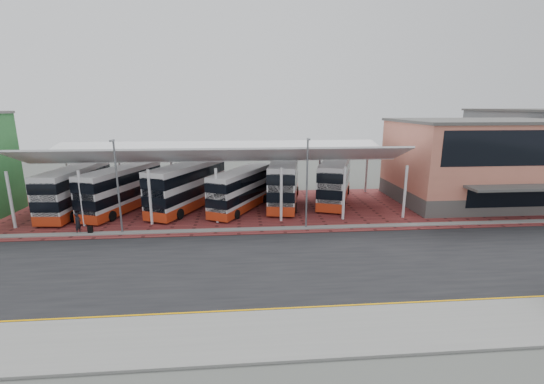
# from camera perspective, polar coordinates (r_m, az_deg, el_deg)

# --- Properties ---
(ground) EXTENTS (140.00, 140.00, 0.00)m
(ground) POSITION_cam_1_polar(r_m,az_deg,el_deg) (26.83, 3.45, -10.23)
(ground) COLOR #484B47
(road) EXTENTS (120.00, 14.00, 0.02)m
(road) POSITION_cam_1_polar(r_m,az_deg,el_deg) (25.93, 3.78, -11.09)
(road) COLOR black
(road) RESTS_ON ground
(forecourt) EXTENTS (72.00, 16.00, 0.06)m
(forecourt) POSITION_cam_1_polar(r_m,az_deg,el_deg) (39.23, 3.62, -2.46)
(forecourt) COLOR maroon
(forecourt) RESTS_ON ground
(sidewalk) EXTENTS (120.00, 4.00, 0.14)m
(sidewalk) POSITION_cam_1_polar(r_m,az_deg,el_deg) (19.03, 7.63, -20.88)
(sidewalk) COLOR slate
(sidewalk) RESTS_ON ground
(north_kerb) EXTENTS (120.00, 0.80, 0.14)m
(north_kerb) POSITION_cam_1_polar(r_m,az_deg,el_deg) (32.53, 1.88, -5.75)
(north_kerb) COLOR slate
(north_kerb) RESTS_ON ground
(yellow_line_near) EXTENTS (120.00, 0.12, 0.01)m
(yellow_line_near) POSITION_cam_1_polar(r_m,az_deg,el_deg) (20.69, 6.38, -17.90)
(yellow_line_near) COLOR #E99F00
(yellow_line_near) RESTS_ON road
(yellow_line_far) EXTENTS (120.00, 0.12, 0.01)m
(yellow_line_far) POSITION_cam_1_polar(r_m,az_deg,el_deg) (20.94, 6.22, -17.48)
(yellow_line_far) COLOR #E99F00
(yellow_line_far) RESTS_ON road
(canopy) EXTENTS (37.00, 11.63, 7.07)m
(canopy) POSITION_cam_1_polar(r_m,az_deg,el_deg) (38.63, -8.34, 5.92)
(canopy) COLOR silver
(canopy) RESTS_ON ground
(terminal) EXTENTS (18.40, 14.40, 9.25)m
(terminal) POSITION_cam_1_polar(r_m,az_deg,el_deg) (47.01, 29.83, 4.21)
(terminal) COLOR #4C4B48
(terminal) RESTS_ON ground
(lamp_west) EXTENTS (0.16, 0.90, 8.07)m
(lamp_west) POSITION_cam_1_polar(r_m,az_deg,el_deg) (32.90, -23.08, 1.13)
(lamp_west) COLOR slate
(lamp_west) RESTS_ON ground
(lamp_east) EXTENTS (0.16, 0.90, 8.07)m
(lamp_east) POSITION_cam_1_polar(r_m,az_deg,el_deg) (31.75, 5.51, 1.75)
(lamp_east) COLOR slate
(lamp_east) RESTS_ON ground
(bus_0) EXTENTS (3.38, 11.30, 4.59)m
(bus_0) POSITION_cam_1_polar(r_m,az_deg,el_deg) (42.26, -28.40, 0.31)
(bus_0) COLOR silver
(bus_0) RESTS_ON forecourt
(bus_1) EXTENTS (5.97, 11.16, 4.51)m
(bus_1) POSITION_cam_1_polar(r_m,az_deg,el_deg) (40.61, -22.44, 0.38)
(bus_1) COLOR silver
(bus_1) RESTS_ON forecourt
(bus_2) EXTENTS (7.28, 11.64, 4.78)m
(bus_2) POSITION_cam_1_polar(r_m,az_deg,el_deg) (39.28, -13.04, 0.85)
(bus_2) COLOR silver
(bus_2) RESTS_ON forecourt
(bus_3) EXTENTS (6.88, 10.08, 4.20)m
(bus_3) POSITION_cam_1_polar(r_m,az_deg,el_deg) (38.09, -4.80, 0.32)
(bus_3) COLOR silver
(bus_3) RESTS_ON forecourt
(bus_4) EXTENTS (4.80, 12.14, 4.88)m
(bus_4) POSITION_cam_1_polar(r_m,az_deg,el_deg) (40.35, 1.96, 1.60)
(bus_4) COLOR silver
(bus_4) RESTS_ON forecourt
(bus_5) EXTENTS (6.43, 11.70, 4.74)m
(bus_5) POSITION_cam_1_polar(r_m,az_deg,el_deg) (41.90, 9.85, 1.75)
(bus_5) COLOR silver
(bus_5) RESTS_ON forecourt
(pedestrian) EXTENTS (0.61, 0.76, 1.81)m
(pedestrian) POSITION_cam_1_polar(r_m,az_deg,el_deg) (35.29, -28.15, -4.32)
(pedestrian) COLOR black
(pedestrian) RESTS_ON forecourt
(suitcase) EXTENTS (0.38, 0.27, 0.66)m
(suitcase) POSITION_cam_1_polar(r_m,az_deg,el_deg) (34.92, -26.61, -5.31)
(suitcase) COLOR black
(suitcase) RESTS_ON forecourt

